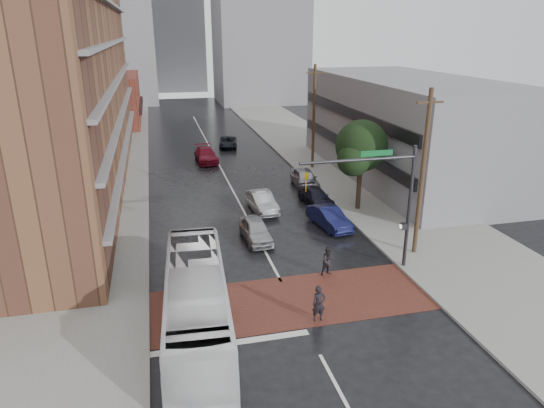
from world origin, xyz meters
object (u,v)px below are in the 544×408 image
pedestrian_a (319,304)px  car_parked_mid (316,197)px  transit_bus (196,301)px  pedestrian_b (328,261)px  car_parked_far (305,178)px  car_parked_near (329,218)px  car_travel_a (256,230)px  car_travel_b (262,202)px  suv_travel (228,142)px  car_travel_c (206,155)px

pedestrian_a → car_parked_mid: pedestrian_a is taller
car_parked_mid → transit_bus: bearing=-132.1°
pedestrian_b → car_parked_far: bearing=66.1°
transit_bus → car_parked_near: bearing=49.3°
car_travel_a → car_travel_b: bearing=70.9°
car_travel_a → car_travel_b: car_travel_b is taller
car_travel_a → suv_travel: car_travel_a is taller
car_travel_c → car_travel_a: bearing=-90.0°
pedestrian_b → car_parked_near: 7.01m
car_parked_near → pedestrian_a: bearing=-122.2°
pedestrian_b → car_travel_b: pedestrian_b is taller
car_travel_b → car_parked_mid: bearing=0.8°
car_travel_b → pedestrian_b: bearing=-87.0°
transit_bus → car_parked_far: (11.14, 19.51, -0.79)m
car_travel_c → car_parked_mid: size_ratio=1.18×
suv_travel → car_parked_far: bearing=-66.1°
pedestrian_b → car_travel_c: bearing=87.1°
pedestrian_b → pedestrian_a: bearing=-126.5°
car_travel_b → car_parked_mid: car_travel_b is taller
pedestrian_a → car_travel_c: (-1.89, 30.66, -0.17)m
car_parked_mid → car_travel_c: bearing=107.8°
pedestrian_b → car_parked_near: (2.45, 6.57, -0.12)m
car_travel_c → suv_travel: bearing=59.3°
car_travel_a → suv_travel: 26.99m
pedestrian_b → car_parked_far: (3.55, 15.82, -0.05)m
car_travel_b → car_parked_mid: 4.45m
car_travel_a → car_parked_far: car_parked_far is taller
pedestrian_a → pedestrian_b: size_ratio=1.08×
car_travel_b → car_travel_c: (-2.49, 15.60, -0.00)m
suv_travel → pedestrian_a: bearing=-82.3°
suv_travel → car_parked_near: (3.09, -25.95, 0.11)m
car_parked_near → car_parked_mid: size_ratio=1.01×
suv_travel → car_parked_far: size_ratio=0.94×
pedestrian_a → car_travel_b: size_ratio=0.41×
car_travel_b → car_travel_c: size_ratio=0.88×
car_travel_a → suv_travel: (2.31, 26.89, -0.11)m
car_parked_mid → car_parked_far: (0.49, 4.57, 0.17)m
pedestrian_a → suv_travel: size_ratio=0.42×
car_travel_a → car_parked_mid: bearing=40.7°
car_travel_b → suv_travel: bearing=83.8°
car_travel_a → car_parked_near: size_ratio=0.96×
pedestrian_a → pedestrian_b: pedestrian_a is taller
car_parked_far → car_parked_mid: bearing=-94.0°
pedestrian_b → car_travel_b: bearing=86.0°
transit_bus → car_parked_far: bearing=64.0°
pedestrian_b → car_travel_c: size_ratio=0.33×
suv_travel → car_travel_b: bearing=-82.1°
car_travel_c → car_parked_near: car_travel_c is taller
transit_bus → car_parked_mid: (10.65, 14.95, -0.95)m
car_travel_a → car_parked_mid: (6.00, 5.63, -0.09)m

